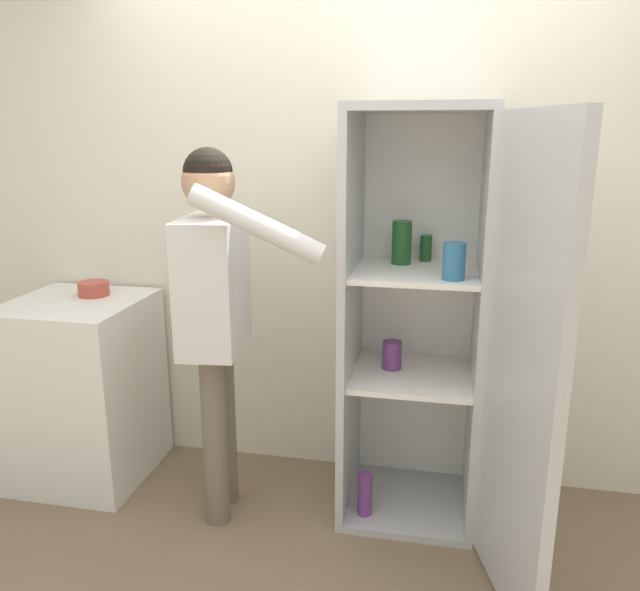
{
  "coord_description": "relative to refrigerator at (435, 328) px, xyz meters",
  "views": [
    {
      "loc": [
        0.4,
        -1.99,
        1.72
      ],
      "look_at": [
        -0.13,
        0.64,
        1.0
      ],
      "focal_mm": 35.0,
      "sensor_mm": 36.0,
      "label": 1
    }
  ],
  "objects": [
    {
      "name": "ground_plane",
      "position": [
        -0.38,
        -0.56,
        -0.91
      ],
      "size": [
        12.0,
        12.0,
        0.0
      ],
      "primitive_type": "plane",
      "color": "#7A664C"
    },
    {
      "name": "counter",
      "position": [
        -1.72,
        0.06,
        -0.45
      ],
      "size": [
        0.62,
        0.63,
        0.92
      ],
      "color": "white",
      "rests_on": "ground_plane"
    },
    {
      "name": "person",
      "position": [
        -0.92,
        -0.13,
        0.14
      ],
      "size": [
        0.67,
        0.56,
        1.65
      ],
      "color": "#726656",
      "rests_on": "ground_plane"
    },
    {
      "name": "bowl",
      "position": [
        -1.68,
        0.17,
        0.04
      ],
      "size": [
        0.15,
        0.15,
        0.07
      ],
      "color": "#B24738",
      "rests_on": "counter"
    },
    {
      "name": "refrigerator",
      "position": [
        0.0,
        0.0,
        0.0
      ],
      "size": [
        0.79,
        1.14,
        1.82
      ],
      "color": "#B7BABC",
      "rests_on": "ground_plane"
    },
    {
      "name": "wall_back",
      "position": [
        -0.38,
        0.42,
        0.37
      ],
      "size": [
        7.0,
        0.06,
        2.55
      ],
      "color": "silver",
      "rests_on": "ground_plane"
    }
  ]
}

